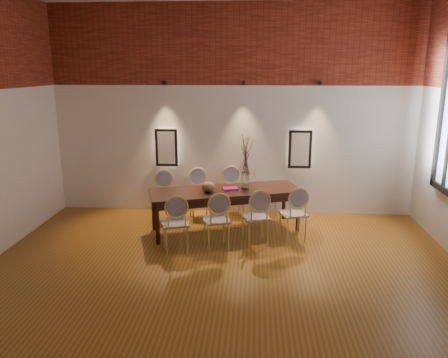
# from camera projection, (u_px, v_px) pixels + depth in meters

# --- Properties ---
(floor) EXTENTS (7.00, 7.00, 0.02)m
(floor) POSITION_uv_depth(u_px,v_px,m) (218.00, 300.00, 5.49)
(floor) COLOR #905C1D
(floor) RESTS_ON ground
(wall_back) EXTENTS (7.00, 0.10, 4.00)m
(wall_back) POSITION_uv_depth(u_px,v_px,m) (233.00, 112.00, 8.42)
(wall_back) COLOR silver
(wall_back) RESTS_ON ground
(wall_front) EXTENTS (7.00, 0.10, 4.00)m
(wall_front) POSITION_uv_depth(u_px,v_px,m) (132.00, 304.00, 1.56)
(wall_front) COLOR silver
(wall_front) RESTS_ON ground
(brick_band_back) EXTENTS (7.00, 0.02, 1.50)m
(brick_band_back) POSITION_uv_depth(u_px,v_px,m) (233.00, 44.00, 8.04)
(brick_band_back) COLOR maroon
(brick_band_back) RESTS_ON ground
(niche_left) EXTENTS (0.36, 0.06, 0.66)m
(niche_left) POSITION_uv_depth(u_px,v_px,m) (167.00, 147.00, 8.59)
(niche_left) COLOR #FFEAC6
(niche_left) RESTS_ON wall_back
(niche_right) EXTENTS (0.36, 0.06, 0.66)m
(niche_right) POSITION_uv_depth(u_px,v_px,m) (300.00, 149.00, 8.41)
(niche_right) COLOR #FFEAC6
(niche_right) RESTS_ON wall_back
(spot_fixture_left) EXTENTS (0.08, 0.10, 0.08)m
(spot_fixture_left) POSITION_uv_depth(u_px,v_px,m) (164.00, 83.00, 8.25)
(spot_fixture_left) COLOR black
(spot_fixture_left) RESTS_ON wall_back
(spot_fixture_mid) EXTENTS (0.08, 0.10, 0.08)m
(spot_fixture_mid) POSITION_uv_depth(u_px,v_px,m) (244.00, 83.00, 8.15)
(spot_fixture_mid) COLOR black
(spot_fixture_mid) RESTS_ON wall_back
(spot_fixture_right) EXTENTS (0.08, 0.10, 0.08)m
(spot_fixture_right) POSITION_uv_depth(u_px,v_px,m) (319.00, 83.00, 8.05)
(spot_fixture_right) COLOR black
(spot_fixture_right) RESTS_ON wall_back
(dining_table) EXTENTS (2.76, 1.61, 0.75)m
(dining_table) POSITION_uv_depth(u_px,v_px,m) (226.00, 210.00, 7.71)
(dining_table) COLOR black
(dining_table) RESTS_ON floor
(chair_near_a) EXTENTS (0.55, 0.55, 0.94)m
(chair_near_a) POSITION_uv_depth(u_px,v_px,m) (175.00, 223.00, 6.80)
(chair_near_a) COLOR tan
(chair_near_a) RESTS_ON floor
(chair_near_b) EXTENTS (0.55, 0.55, 0.94)m
(chair_near_b) POSITION_uv_depth(u_px,v_px,m) (216.00, 220.00, 6.95)
(chair_near_b) COLOR tan
(chair_near_b) RESTS_ON floor
(chair_near_c) EXTENTS (0.55, 0.55, 0.94)m
(chair_near_c) POSITION_uv_depth(u_px,v_px,m) (256.00, 217.00, 7.10)
(chair_near_c) COLOR tan
(chair_near_c) RESTS_ON floor
(chair_near_d) EXTENTS (0.55, 0.55, 0.94)m
(chair_near_d) POSITION_uv_depth(u_px,v_px,m) (293.00, 213.00, 7.25)
(chair_near_d) COLOR tan
(chair_near_d) RESTS_ON floor
(chair_far_a) EXTENTS (0.55, 0.55, 0.94)m
(chair_far_a) POSITION_uv_depth(u_px,v_px,m) (165.00, 198.00, 8.12)
(chair_far_a) COLOR tan
(chair_far_a) RESTS_ON floor
(chair_far_b) EXTENTS (0.55, 0.55, 0.94)m
(chair_far_b) POSITION_uv_depth(u_px,v_px,m) (200.00, 196.00, 8.27)
(chair_far_b) COLOR tan
(chair_far_b) RESTS_ON floor
(chair_far_c) EXTENTS (0.55, 0.55, 0.94)m
(chair_far_c) POSITION_uv_depth(u_px,v_px,m) (233.00, 193.00, 8.42)
(chair_far_c) COLOR tan
(chair_far_c) RESTS_ON floor
(chair_far_d) EXTENTS (0.55, 0.55, 0.94)m
(chair_far_d) POSITION_uv_depth(u_px,v_px,m) (266.00, 191.00, 8.57)
(chair_far_d) COLOR tan
(chair_far_d) RESTS_ON floor
(vase) EXTENTS (0.14, 0.14, 0.30)m
(vase) POSITION_uv_depth(u_px,v_px,m) (245.00, 180.00, 7.66)
(vase) COLOR silver
(vase) RESTS_ON dining_table
(dried_branches) EXTENTS (0.50, 0.50, 0.70)m
(dried_branches) POSITION_uv_depth(u_px,v_px,m) (246.00, 155.00, 7.55)
(dried_branches) COLOR #4E392D
(dried_branches) RESTS_ON vase
(bowl) EXTENTS (0.24, 0.24, 0.18)m
(bowl) POSITION_uv_depth(u_px,v_px,m) (208.00, 187.00, 7.48)
(bowl) COLOR brown
(bowl) RESTS_ON dining_table
(book) EXTENTS (0.30, 0.25, 0.03)m
(book) POSITION_uv_depth(u_px,v_px,m) (230.00, 189.00, 7.65)
(book) COLOR #98115F
(book) RESTS_ON dining_table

